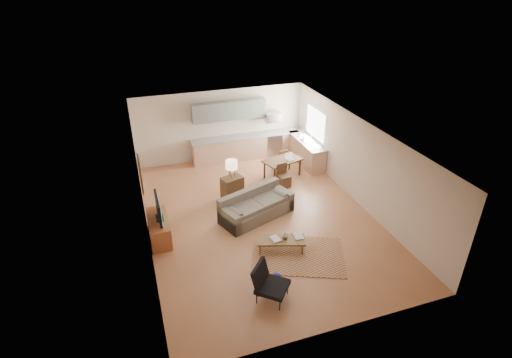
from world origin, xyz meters
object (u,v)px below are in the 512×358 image
object	(u,v)px
armchair	(273,284)
coffee_table	(281,245)
tv_credenza	(159,228)
dining_table	(282,168)
console_table	(232,188)
sofa	(257,205)

from	to	relation	value
armchair	coffee_table	bearing A→B (deg)	12.69
armchair	tv_credenza	world-z (taller)	armchair
dining_table	coffee_table	bearing A→B (deg)	-129.81
coffee_table	dining_table	xyz separation A→B (m)	(1.61, 3.92, 0.15)
console_table	armchair	bearing A→B (deg)	-112.22
sofa	tv_credenza	bearing A→B (deg)	162.31
tv_credenza	dining_table	world-z (taller)	dining_table
console_table	dining_table	world-z (taller)	console_table
sofa	coffee_table	size ratio (longest dim) A/B	1.85
sofa	console_table	xyz separation A→B (m)	(-0.40, 1.28, -0.03)
sofa	armchair	world-z (taller)	armchair
sofa	armchair	xyz separation A→B (m)	(-0.74, -3.29, 0.03)
coffee_table	console_table	bearing A→B (deg)	116.89
armchair	dining_table	distance (m)	5.98
armchair	dining_table	xyz separation A→B (m)	(2.44, 5.46, -0.10)
sofa	dining_table	distance (m)	2.76
console_table	tv_credenza	bearing A→B (deg)	-168.15
armchair	console_table	world-z (taller)	armchair
armchair	dining_table	bearing A→B (deg)	16.73
sofa	tv_credenza	world-z (taller)	sofa
tv_credenza	console_table	world-z (taller)	console_table
armchair	console_table	distance (m)	4.59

